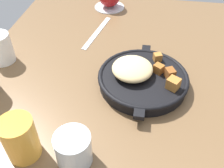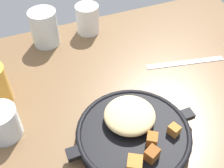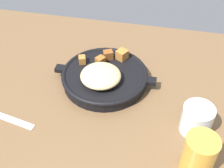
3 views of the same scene
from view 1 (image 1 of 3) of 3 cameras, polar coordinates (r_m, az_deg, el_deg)
name	(u,v)px [view 1 (image 1 of 3)]	position (r cm, az deg, el deg)	size (l,w,h in cm)	color
ground_plane	(109,98)	(64.81, -0.63, -3.11)	(115.25, 77.26, 2.40)	brown
cast_iron_skillet	(142,78)	(65.54, 6.66, 1.42)	(27.32, 23.01, 6.40)	black
saucer_plate	(109,7)	(103.15, -0.56, 16.82)	(11.43, 11.43, 0.60)	#B7BABF
butter_knife	(97,32)	(87.13, -3.33, 11.44)	(21.15, 1.60, 0.36)	silver
water_glass_short	(73,149)	(50.39, -8.57, -14.05)	(7.04, 7.04, 6.96)	silver
white_creamer_pitcher	(0,48)	(78.48, -23.61, 7.29)	(6.69, 6.69, 8.46)	white
juice_glass_amber	(20,139)	(52.64, -19.75, -11.36)	(6.57, 6.57, 9.38)	gold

